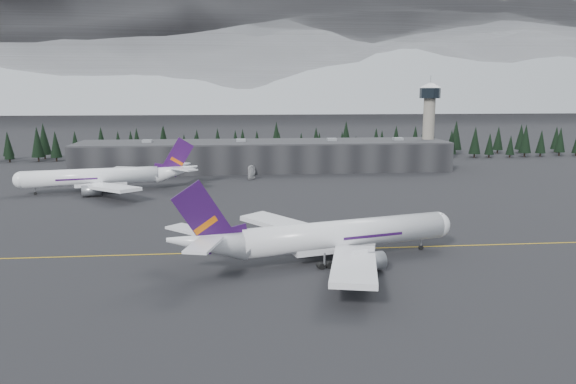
{
  "coord_description": "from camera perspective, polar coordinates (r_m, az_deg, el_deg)",
  "views": [
    {
      "loc": [
        -14.08,
        -119.61,
        34.44
      ],
      "look_at": [
        0.0,
        20.0,
        9.0
      ],
      "focal_mm": 35.0,
      "sensor_mm": 36.0,
      "label": 1
    }
  ],
  "objects": [
    {
      "name": "gse_vehicle_b",
      "position": [
        230.8,
        -3.5,
        1.85
      ],
      "size": [
        4.06,
        1.67,
        1.38
      ],
      "primitive_type": "imported",
      "rotation": [
        0.0,
        0.0,
        -1.58
      ],
      "color": "silver",
      "rests_on": "ground"
    },
    {
      "name": "mountain_ridge",
      "position": [
        1120.23,
        -5.09,
        8.48
      ],
      "size": [
        4400.0,
        900.0,
        420.0
      ],
      "primitive_type": null,
      "color": "white",
      "rests_on": "ground"
    },
    {
      "name": "taxiline",
      "position": [
        123.35,
        1.03,
        -5.93
      ],
      "size": [
        400.0,
        0.4,
        0.02
      ],
      "primitive_type": "cube",
      "color": "gold",
      "rests_on": "ground"
    },
    {
      "name": "gse_vehicle_a",
      "position": [
        220.02,
        -3.77,
        1.46
      ],
      "size": [
        5.03,
        6.3,
        1.59
      ],
      "primitive_type": "imported",
      "rotation": [
        0.0,
        0.0,
        0.49
      ],
      "color": "silver",
      "rests_on": "ground"
    },
    {
      "name": "treeline",
      "position": [
        283.25,
        -2.89,
        4.81
      ],
      "size": [
        360.0,
        20.0,
        15.0
      ],
      "primitive_type": "cube",
      "color": "black",
      "rests_on": "ground"
    },
    {
      "name": "terminal",
      "position": [
        246.63,
        -2.45,
        3.72
      ],
      "size": [
        160.0,
        30.0,
        12.6
      ],
      "color": "black",
      "rests_on": "ground"
    },
    {
      "name": "control_tower",
      "position": [
        263.38,
        14.14,
        7.57
      ],
      "size": [
        10.0,
        10.0,
        37.7
      ],
      "color": "gray",
      "rests_on": "ground"
    },
    {
      "name": "jet_main",
      "position": [
        114.36,
        3.44,
        -4.58
      ],
      "size": [
        61.05,
        55.56,
        18.31
      ],
      "rotation": [
        0.0,
        0.0,
        0.26
      ],
      "color": "white",
      "rests_on": "ground"
    },
    {
      "name": "jet_parked",
      "position": [
        203.63,
        -17.78,
        1.5
      ],
      "size": [
        60.91,
        55.68,
        18.11
      ],
      "rotation": [
        0.0,
        0.0,
        3.35
      ],
      "color": "white",
      "rests_on": "ground"
    },
    {
      "name": "ground",
      "position": [
        125.27,
        0.92,
        -5.68
      ],
      "size": [
        1400.0,
        1400.0,
        0.0
      ],
      "primitive_type": "plane",
      "color": "black",
      "rests_on": "ground"
    }
  ]
}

